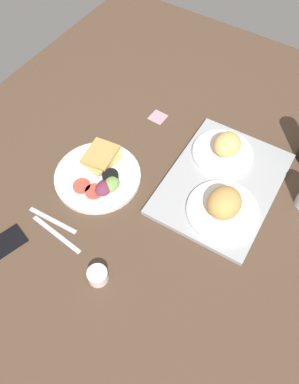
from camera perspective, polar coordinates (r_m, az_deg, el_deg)
ground_plane at (r=120.91cm, az=-0.69°, el=-0.12°), size 190.00×150.00×3.00cm
serving_tray at (r=122.38cm, az=10.87°, el=1.31°), size 45.99×34.36×1.60cm
bread_plate_near at (r=126.58cm, az=11.32°, el=6.43°), size 20.06×20.06×8.20cm
bread_plate_far at (r=112.86cm, az=11.12°, el=-2.14°), size 21.76×21.76×9.14cm
plate_with_salad at (r=122.19cm, az=-7.54°, el=2.72°), size 27.80×27.80×5.40cm
espresso_cup at (r=105.44cm, az=-7.83°, el=-12.41°), size 5.60×5.60×4.00cm
fork at (r=117.41cm, az=-14.43°, el=-4.14°), size 2.47×17.05×0.50cm
knife at (r=114.86cm, az=-13.90°, el=-6.20°), size 3.16×19.05×0.50cm
cell_phone at (r=117.85cm, az=-21.63°, el=-7.58°), size 15.89×11.16×0.80cm
sticky_note at (r=139.85cm, az=1.28°, el=11.26°), size 5.78×5.78×0.12cm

